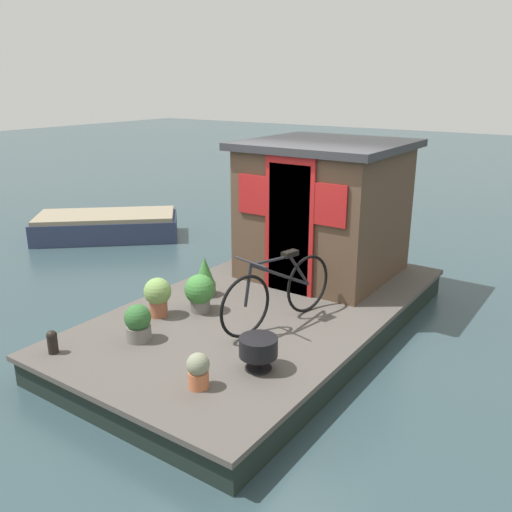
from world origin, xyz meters
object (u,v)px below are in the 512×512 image
potted_plant_mint (138,323)px  potted_plant_fern (205,277)px  bicycle (278,292)px  charcoal_grill (258,348)px  houseboat_cabin (324,208)px  potted_plant_succulent (198,370)px  potted_plant_thyme (158,295)px  potted_plant_geranium (200,292)px  mooring_bollard (52,341)px  dinghy_boat (107,226)px

potted_plant_mint → potted_plant_fern: bearing=9.8°
bicycle → charcoal_grill: size_ratio=4.46×
houseboat_cabin → potted_plant_fern: bearing=153.3°
potted_plant_succulent → bicycle: bearing=5.3°
potted_plant_thyme → potted_plant_geranium: (0.39, -0.32, -0.02)m
potted_plant_fern → mooring_bollard: potted_plant_fern is taller
charcoal_grill → potted_plant_geranium: bearing=61.2°
bicycle → potted_plant_fern: bearing=81.0°
potted_plant_thyme → potted_plant_fern: potted_plant_fern is taller
dinghy_boat → bicycle: bearing=-111.4°
houseboat_cabin → dinghy_boat: houseboat_cabin is taller
houseboat_cabin → dinghy_boat: size_ratio=0.73×
potted_plant_geranium → dinghy_boat: potted_plant_geranium is taller
potted_plant_mint → dinghy_boat: bearing=52.9°
potted_plant_mint → potted_plant_thyme: bearing=25.1°
potted_plant_fern → mooring_bollard: (-2.13, 0.26, -0.11)m
bicycle → potted_plant_thyme: size_ratio=3.55×
potted_plant_geranium → charcoal_grill: (-0.76, -1.38, -0.02)m
bicycle → dinghy_boat: 5.88m
potted_plant_succulent → potted_plant_mint: bearing=72.4°
houseboat_cabin → bicycle: houseboat_cabin is taller
potted_plant_thyme → charcoal_grill: size_ratio=1.26×
potted_plant_geranium → dinghy_boat: 5.09m
houseboat_cabin → dinghy_boat: bearing=86.9°
houseboat_cabin → charcoal_grill: 3.07m
houseboat_cabin → potted_plant_geranium: bearing=165.4°
potted_plant_succulent → charcoal_grill: size_ratio=0.91×
bicycle → potted_plant_geranium: size_ratio=3.62×
potted_plant_fern → potted_plant_succulent: bearing=-141.8°
potted_plant_fern → potted_plant_mint: 1.44m
potted_plant_fern → dinghy_boat: potted_plant_fern is taller
potted_plant_fern → potted_plant_succulent: (-1.79, -1.40, -0.07)m
houseboat_cabin → charcoal_grill: houseboat_cabin is taller
potted_plant_geranium → houseboat_cabin: bearing=-14.6°
bicycle → mooring_bollard: bicycle is taller
houseboat_cabin → charcoal_grill: bearing=-163.8°
potted_plant_succulent → dinghy_boat: potted_plant_succulent is taller
houseboat_cabin → potted_plant_thyme: size_ratio=4.42×
bicycle → potted_plant_thyme: 1.44m
potted_plant_fern → mooring_bollard: bearing=172.9°
potted_plant_fern → potted_plant_geranium: size_ratio=1.13×
potted_plant_succulent → charcoal_grill: (0.59, -0.26, 0.05)m
houseboat_cabin → mooring_bollard: 4.04m
bicycle → potted_plant_mint: (-1.22, 1.01, -0.19)m
potted_plant_fern → dinghy_boat: 4.63m
charcoal_grill → potted_plant_fern: bearing=54.3°
houseboat_cabin → potted_plant_succulent: 3.58m
houseboat_cabin → dinghy_boat: (0.27, 5.03, -1.07)m
bicycle → houseboat_cabin: bearing=12.8°
houseboat_cabin → potted_plant_fern: size_ratio=4.00×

